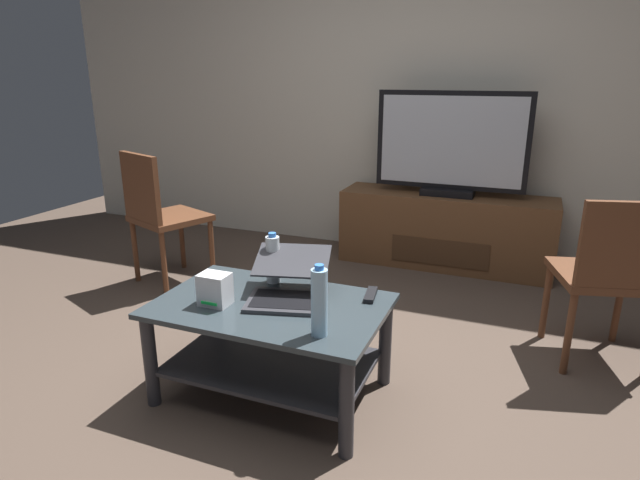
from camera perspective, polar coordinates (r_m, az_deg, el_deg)
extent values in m
plane|color=#4C3D33|center=(2.56, -3.86, -16.28)|extent=(7.68, 7.68, 0.00)
cube|color=beige|center=(4.37, 9.89, 17.00)|extent=(6.40, 0.12, 2.80)
cube|color=#2D383D|center=(2.37, -5.36, -7.04)|extent=(1.01, 0.65, 0.02)
cube|color=#2D2D33|center=(2.50, -5.17, -12.95)|extent=(0.89, 0.57, 0.02)
cylinder|color=#2D2D33|center=(2.50, -17.77, -12.29)|extent=(0.06, 0.06, 0.43)
cylinder|color=#2D2D33|center=(2.10, 2.86, -17.57)|extent=(0.06, 0.06, 0.43)
cylinder|color=#2D2D33|center=(2.89, -10.85, -7.51)|extent=(0.06, 0.06, 0.43)
cylinder|color=#2D2D33|center=(2.55, 7.02, -10.85)|extent=(0.06, 0.06, 0.43)
cube|color=brown|center=(4.15, 13.30, 1.03)|extent=(1.57, 0.42, 0.56)
cube|color=#432A18|center=(3.98, 12.70, -1.31)|extent=(0.71, 0.01, 0.19)
cube|color=black|center=(4.05, 13.56, 5.07)|extent=(0.38, 0.20, 0.05)
cube|color=black|center=(3.99, 13.94, 10.31)|extent=(1.09, 0.04, 0.70)
cube|color=#B2B7C1|center=(3.97, 13.89, 10.28)|extent=(1.01, 0.01, 0.63)
cube|color=#59331E|center=(3.01, 28.07, -3.42)|extent=(0.54, 0.54, 0.04)
cube|color=#59331E|center=(2.78, 30.13, -0.73)|extent=(0.41, 0.15, 0.43)
cylinder|color=#59331E|center=(3.33, 29.40, -6.10)|extent=(0.04, 0.04, 0.43)
cylinder|color=#59331E|center=(3.20, 23.10, -6.12)|extent=(0.04, 0.04, 0.43)
cylinder|color=#59331E|center=(2.87, 25.17, -9.11)|extent=(0.04, 0.04, 0.43)
cube|color=#59331E|center=(3.81, -15.76, 2.31)|extent=(0.57, 0.57, 0.04)
cube|color=#59331E|center=(3.67, -18.72, 5.18)|extent=(0.40, 0.19, 0.46)
cylinder|color=#59331E|center=(3.82, -11.55, -1.12)|extent=(0.04, 0.04, 0.44)
cylinder|color=#59331E|center=(4.13, -14.62, 0.05)|extent=(0.04, 0.04, 0.44)
cylinder|color=#59331E|center=(3.63, -16.42, -2.49)|extent=(0.04, 0.04, 0.44)
cylinder|color=#59331E|center=(3.95, -19.25, -1.15)|extent=(0.04, 0.04, 0.44)
cube|color=#333338|center=(2.35, -3.62, -6.59)|extent=(0.40, 0.34, 0.02)
cube|color=black|center=(2.35, -3.62, -6.37)|extent=(0.34, 0.27, 0.00)
cube|color=#333338|center=(2.45, -2.98, -2.18)|extent=(0.40, 0.33, 0.08)
cube|color=teal|center=(2.45, -3.00, -2.24)|extent=(0.35, 0.29, 0.07)
cube|color=silver|center=(2.36, -11.24, -5.22)|extent=(0.13, 0.10, 0.14)
cube|color=#19D84C|center=(2.34, -11.86, -6.70)|extent=(0.08, 0.00, 0.01)
cylinder|color=#99C6E5|center=(2.03, -0.08, -6.78)|extent=(0.06, 0.06, 0.27)
cylinder|color=blue|center=(1.97, -0.08, -2.94)|extent=(0.04, 0.04, 0.02)
cylinder|color=silver|center=(2.55, -5.09, -2.11)|extent=(0.07, 0.07, 0.23)
cylinder|color=blue|center=(2.51, -5.17, 0.55)|extent=(0.04, 0.04, 0.02)
cube|color=black|center=(2.61, -10.66, -4.49)|extent=(0.12, 0.16, 0.01)
cube|color=black|center=(2.42, 5.46, -5.88)|extent=(0.07, 0.16, 0.02)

